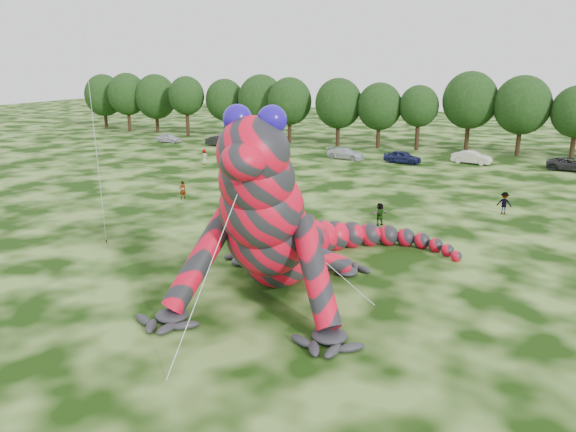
# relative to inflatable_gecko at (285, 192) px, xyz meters

# --- Properties ---
(ground) EXTENTS (240.00, 240.00, 0.00)m
(ground) POSITION_rel_inflatable_gecko_xyz_m (-4.32, -7.48, -5.00)
(ground) COLOR #16330A
(ground) RESTS_ON ground
(inflatable_gecko) EXTENTS (19.66, 22.30, 9.99)m
(inflatable_gecko) POSITION_rel_inflatable_gecko_xyz_m (0.00, 0.00, 0.00)
(inflatable_gecko) COLOR red
(inflatable_gecko) RESTS_ON ground
(tree_0) EXTENTS (6.91, 6.22, 9.51)m
(tree_0) POSITION_rel_inflatable_gecko_xyz_m (-58.88, 51.75, -0.24)
(tree_0) COLOR black
(tree_0) RESTS_ON ground
(tree_1) EXTENTS (6.74, 6.07, 9.81)m
(tree_1) POSITION_rel_inflatable_gecko_xyz_m (-52.67, 50.57, -0.09)
(tree_1) COLOR black
(tree_1) RESTS_ON ground
(tree_2) EXTENTS (7.04, 6.34, 9.64)m
(tree_2) POSITION_rel_inflatable_gecko_xyz_m (-47.34, 51.28, -0.17)
(tree_2) COLOR black
(tree_2) RESTS_ON ground
(tree_3) EXTENTS (5.81, 5.23, 9.44)m
(tree_3) POSITION_rel_inflatable_gecko_xyz_m (-40.03, 49.59, -0.27)
(tree_3) COLOR black
(tree_3) RESTS_ON ground
(tree_4) EXTENTS (6.22, 5.60, 9.06)m
(tree_4) POSITION_rel_inflatable_gecko_xyz_m (-33.96, 51.23, -0.47)
(tree_4) COLOR black
(tree_4) RESTS_ON ground
(tree_5) EXTENTS (7.16, 6.44, 9.80)m
(tree_5) POSITION_rel_inflatable_gecko_xyz_m (-27.44, 50.95, -0.10)
(tree_5) COLOR black
(tree_5) RESTS_ON ground
(tree_6) EXTENTS (6.52, 5.86, 9.49)m
(tree_6) POSITION_rel_inflatable_gecko_xyz_m (-21.87, 49.20, -0.25)
(tree_6) COLOR black
(tree_6) RESTS_ON ground
(tree_7) EXTENTS (6.68, 6.01, 9.48)m
(tree_7) POSITION_rel_inflatable_gecko_xyz_m (-14.40, 49.32, -0.26)
(tree_7) COLOR black
(tree_7) RESTS_ON ground
(tree_8) EXTENTS (6.14, 5.53, 8.94)m
(tree_8) POSITION_rel_inflatable_gecko_xyz_m (-8.54, 49.50, -0.52)
(tree_8) COLOR black
(tree_8) RESTS_ON ground
(tree_9) EXTENTS (5.27, 4.74, 8.68)m
(tree_9) POSITION_rel_inflatable_gecko_xyz_m (-3.25, 49.86, -0.66)
(tree_9) COLOR black
(tree_9) RESTS_ON ground
(tree_10) EXTENTS (7.09, 6.38, 10.50)m
(tree_10) POSITION_rel_inflatable_gecko_xyz_m (3.08, 51.10, 0.26)
(tree_10) COLOR black
(tree_10) RESTS_ON ground
(tree_11) EXTENTS (7.01, 6.31, 10.07)m
(tree_11) POSITION_rel_inflatable_gecko_xyz_m (9.47, 50.71, 0.04)
(tree_11) COLOR black
(tree_11) RESTS_ON ground
(tree_12) EXTENTS (5.99, 5.39, 8.97)m
(tree_12) POSITION_rel_inflatable_gecko_xyz_m (15.70, 50.26, -0.51)
(tree_12) COLOR black
(tree_12) RESTS_ON ground
(car_0) EXTENTS (3.97, 1.68, 1.34)m
(car_0) POSITION_rel_inflatable_gecko_xyz_m (-38.33, 42.06, -4.32)
(car_0) COLOR silver
(car_0) RESTS_ON ground
(car_1) EXTENTS (4.44, 1.66, 1.45)m
(car_1) POSITION_rel_inflatable_gecko_xyz_m (-29.47, 42.19, -4.27)
(car_1) COLOR black
(car_1) RESTS_ON ground
(car_2) EXTENTS (5.58, 2.96, 1.50)m
(car_2) POSITION_rel_inflatable_gecko_xyz_m (-21.02, 40.01, -4.25)
(car_2) COLOR #8D0808
(car_2) RESTS_ON ground
(car_3) EXTENTS (5.08, 2.75, 1.40)m
(car_3) POSITION_rel_inflatable_gecko_xyz_m (-9.72, 39.10, -4.30)
(car_3) COLOR #B8BFC3
(car_3) RESTS_ON ground
(car_4) EXTENTS (4.61, 2.38, 1.50)m
(car_4) POSITION_rel_inflatable_gecko_xyz_m (-2.66, 39.18, -4.25)
(car_4) COLOR #161A44
(car_4) RESTS_ON ground
(car_5) EXTENTS (4.71, 2.15, 1.50)m
(car_5) POSITION_rel_inflatable_gecko_xyz_m (4.88, 42.15, -4.25)
(car_5) COLOR silver
(car_5) RESTS_ON ground
(car_6) EXTENTS (5.44, 2.91, 1.45)m
(car_6) POSITION_rel_inflatable_gecko_xyz_m (15.53, 42.10, -4.27)
(car_6) COLOR black
(car_6) RESTS_ON ground
(spectator_2) EXTENTS (1.19, 0.73, 1.78)m
(spectator_2) POSITION_rel_inflatable_gecko_xyz_m (10.03, 19.74, -4.10)
(spectator_2) COLOR gray
(spectator_2) RESTS_ON ground
(spectator_5) EXTENTS (1.39, 1.55, 1.71)m
(spectator_5) POSITION_rel_inflatable_gecko_xyz_m (1.90, 12.57, -4.14)
(spectator_5) COLOR gray
(spectator_5) RESTS_ON ground
(spectator_0) EXTENTS (0.66, 0.72, 1.65)m
(spectator_0) POSITION_rel_inflatable_gecko_xyz_m (-15.99, 13.28, -4.17)
(spectator_0) COLOR gray
(spectator_0) RESTS_ON ground
(spectator_4) EXTENTS (1.04, 0.91, 1.79)m
(spectator_4) POSITION_rel_inflatable_gecko_xyz_m (-23.61, 28.74, -4.10)
(spectator_4) COLOR gray
(spectator_4) RESTS_ON ground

